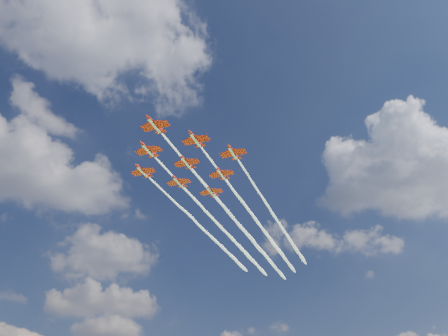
{
  "coord_description": "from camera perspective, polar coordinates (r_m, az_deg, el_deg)",
  "views": [
    {
      "loc": [
        -40.51,
        -108.43,
        13.31
      ],
      "look_at": [
        7.95,
        1.33,
        86.4
      ],
      "focal_mm": 35.0,
      "sensor_mm": 36.0,
      "label": 1
    }
  ],
  "objects": [
    {
      "name": "jet_row2_starb",
      "position": [
        181.95,
        -0.44,
        -7.66
      ],
      "size": [
        90.68,
        92.3,
        2.33
      ],
      "rotation": [
        0.0,
        0.0,
        0.79
      ],
      "color": "red"
    },
    {
      "name": "jet_row4_starb",
      "position": [
        199.97,
        1.73,
        -9.89
      ],
      "size": [
        90.68,
        92.3,
        2.33
      ],
      "rotation": [
        0.0,
        0.0,
        0.79
      ],
      "color": "red"
    },
    {
      "name": "jet_lead",
      "position": [
        170.61,
        0.76,
        -5.98
      ],
      "size": [
        90.68,
        92.3,
        2.33
      ],
      "rotation": [
        0.0,
        0.0,
        0.79
      ],
      "color": "red"
    },
    {
      "name": "jet_row2_port",
      "position": [
        177.41,
        4.31,
        -6.92
      ],
      "size": [
        90.68,
        92.3,
        2.33
      ],
      "rotation": [
        0.0,
        0.0,
        0.79
      ],
      "color": "red"
    },
    {
      "name": "jet_row3_port",
      "position": [
        184.86,
        7.59,
        -7.77
      ],
      "size": [
        90.68,
        92.3,
        2.33
      ],
      "rotation": [
        0.0,
        0.0,
        0.79
      ],
      "color": "red"
    },
    {
      "name": "jet_row3_starb",
      "position": [
        193.49,
        -1.51,
        -9.14
      ],
      "size": [
        90.68,
        92.3,
        2.33
      ],
      "rotation": [
        0.0,
        0.0,
        0.79
      ],
      "color": "red"
    },
    {
      "name": "jet_tail",
      "position": [
        207.07,
        4.77,
        -10.57
      ],
      "size": [
        90.68,
        92.3,
        2.33
      ],
      "rotation": [
        0.0,
        0.0,
        0.79
      ],
      "color": "red"
    },
    {
      "name": "jet_row4_port",
      "position": [
        195.85,
        6.11,
        -9.25
      ],
      "size": [
        90.68,
        92.3,
        2.33
      ],
      "rotation": [
        0.0,
        0.0,
        0.79
      ],
      "color": "red"
    },
    {
      "name": "jet_row3_centre",
      "position": [
        188.58,
        2.95,
        -8.5
      ],
      "size": [
        90.68,
        92.3,
        2.33
      ],
      "rotation": [
        0.0,
        0.0,
        0.79
      ],
      "color": "red"
    }
  ]
}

